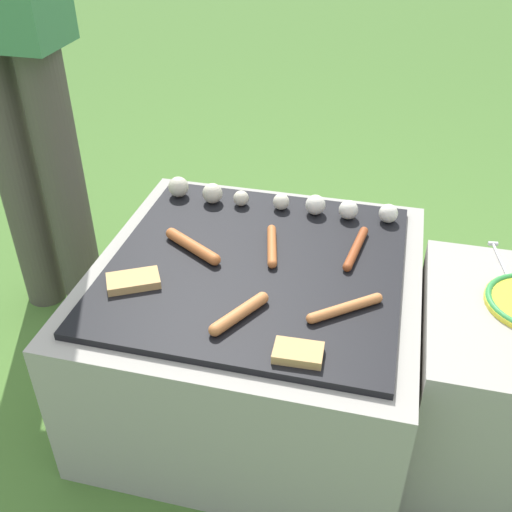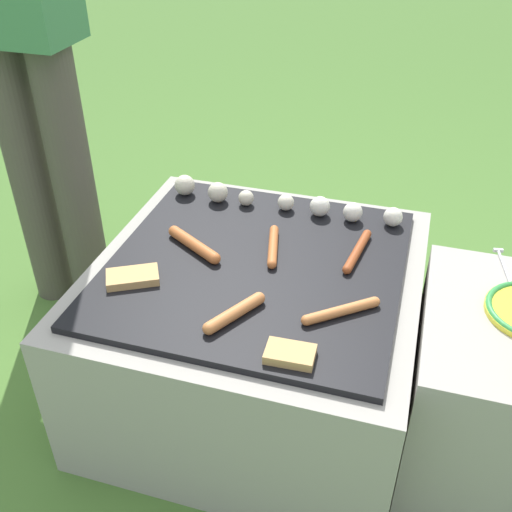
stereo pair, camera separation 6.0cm
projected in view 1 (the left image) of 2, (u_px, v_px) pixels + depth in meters
ground_plane at (256, 390)px, 1.72m from camera, size 14.00×14.00×0.00m
grill at (256, 332)px, 1.60m from camera, size 0.80×0.80×0.45m
side_ledge at (510, 386)px, 1.43m from camera, size 0.46×0.51×0.45m
sausage_back_right at (239, 313)px, 1.29m from camera, size 0.10×0.15×0.03m
sausage_front_right at (272, 246)px, 1.51m from camera, size 0.06×0.18×0.02m
sausage_mid_right at (345, 308)px, 1.31m from camera, size 0.16×0.13×0.02m
sausage_front_center at (192, 246)px, 1.50m from camera, size 0.17×0.12×0.03m
sausage_mid_left at (356, 248)px, 1.50m from camera, size 0.05×0.20×0.02m
bread_slice_right at (133, 281)px, 1.39m from camera, size 0.14×0.12×0.02m
bread_slice_center at (298, 353)px, 1.19m from camera, size 0.10×0.07×0.02m
mushroom_row at (272, 200)px, 1.67m from camera, size 0.65×0.07×0.06m
fork_utensil at (501, 261)px, 1.47m from camera, size 0.05×0.19×0.01m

